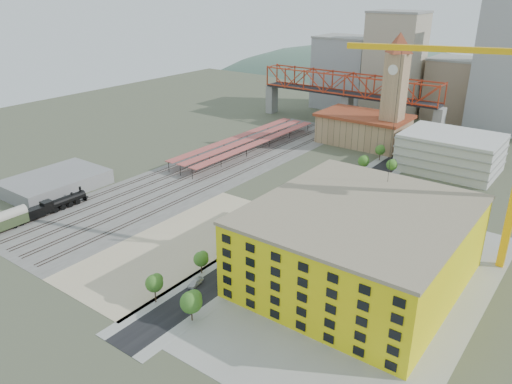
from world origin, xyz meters
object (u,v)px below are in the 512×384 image
Objects in this scene: locomotive at (57,204)px; tower_crane at (512,118)px; site_trailer_d at (286,231)px; car_0 at (196,283)px; construction_building at (359,245)px; site_trailer_a at (237,264)px; site_trailer_b at (252,254)px; site_trailer_c at (276,238)px; clock_tower at (396,82)px.

tower_crane is (114.44, 45.87, 35.33)m from locomotive.
car_0 is at bearing -113.83° from site_trailer_d.
tower_crane is 62.87m from site_trailer_d.
construction_building is 30.22m from site_trailer_a.
site_trailer_b is (66.00, 12.89, -0.82)m from locomotive.
site_trailer_d is at bearing 78.73° from site_trailer_a.
site_trailer_d is at bearing 84.89° from site_trailer_c.
locomotive is 2.41× the size of site_trailer_a.
locomotive is 70.09m from site_trailer_c.
clock_tower is 95.50m from site_trailer_d.
site_trailer_b is at bearing -85.72° from clock_tower.
site_trailer_c is (66.00, 23.57, -0.79)m from locomotive.
site_trailer_b is (8.00, -106.80, -27.42)m from clock_tower.
site_trailer_b is 15.66m from site_trailer_d.
tower_crane is 64.41m from site_trailer_c.
site_trailer_c is at bearing -155.27° from tower_crane.
construction_building reaches higher than site_trailer_c.
site_trailer_a reaches higher than car_0.
site_trailer_d reaches higher than car_0.
clock_tower reaches higher than construction_building.
site_trailer_b reaches higher than car_0.
site_trailer_d reaches higher than site_trailer_b.
site_trailer_c is 28.86m from car_0.
site_trailer_b is at bearing -108.74° from site_trailer_d.
tower_crane reaches higher than site_trailer_a.
tower_crane is 6.51× the size of site_trailer_a.
clock_tower is at bearing 64.15° from locomotive.
clock_tower is 5.56× the size of site_trailer_b.
construction_building reaches higher than site_trailer_d.
car_0 is (63.00, -5.13, -1.31)m from locomotive.
construction_building is 5.33× the size of site_trailer_d.
car_0 is (-3.00, -33.68, -0.51)m from site_trailer_d.
car_0 is at bearing -115.59° from site_trailer_a.
tower_crane is 81.18m from car_0.
site_trailer_c is at bearing 19.65° from locomotive.
tower_crane is 13.06× the size of car_0.
site_trailer_c is at bearing -108.74° from site_trailer_d.
locomotive is 2.36× the size of site_trailer_c.
site_trailer_c is (0.00, 10.67, 0.03)m from site_trailer_b.
site_trailer_a is 1.00× the size of site_trailer_b.
site_trailer_c is at bearing 78.73° from site_trailer_a.
site_trailer_c is at bearing 171.53° from construction_building.
site_trailer_a is 6.27m from site_trailer_b.
site_trailer_d is at bearing 107.74° from site_trailer_b.
site_trailer_c reaches higher than car_0.
clock_tower is 128.00m from car_0.
clock_tower is 107.36m from construction_building.
clock_tower is at bearing 85.92° from car_0.
construction_building is 39.13m from car_0.
clock_tower is 110.55m from site_trailer_b.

